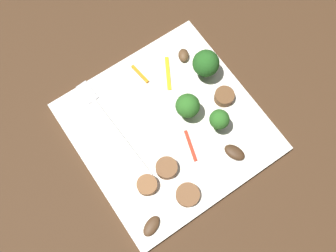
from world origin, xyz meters
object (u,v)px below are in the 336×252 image
Objects in this scene: fork at (109,121)px; broccoli_floret_1 at (219,120)px; pepper_strip_1 at (140,74)px; sausage_slice_3 at (147,185)px; sausage_slice_1 at (224,97)px; sausage_slice_0 at (188,195)px; mushroom_0 at (234,152)px; broccoli_floret_0 at (206,63)px; mushroom_2 at (151,226)px; pepper_strip_0 at (168,73)px; broccoli_floret_2 at (187,105)px; sausage_slice_2 at (167,168)px; mushroom_1 at (184,55)px; pepper_strip_2 at (190,146)px; plate at (168,127)px.

broccoli_floret_1 reaches higher than fork.
fork is 0.16m from broccoli_floret_1.
sausage_slice_3 is at bearing 150.27° from pepper_strip_1.
sausage_slice_1 is (-0.07, -0.16, 0.01)m from fork.
mushroom_0 is (0.01, -0.09, -0.00)m from sausage_slice_0.
broccoli_floret_0 is at bearing -42.97° from sausage_slice_0.
mushroom_2 reaches higher than pepper_strip_0.
broccoli_floret_1 is 0.05m from sausage_slice_1.
fork is at bearing 97.60° from pepper_strip_0.
sausage_slice_2 is at bearing 126.88° from broccoli_floret_2.
sausage_slice_2 is 0.18m from mushroom_1.
broccoli_floret_0 is 0.07m from pepper_strip_0.
mushroom_2 is (-0.11, 0.13, -0.03)m from broccoli_floret_2.
broccoli_floret_1 is (-0.10, -0.13, 0.03)m from fork.
broccoli_floret_0 is 1.82× the size of sausage_slice_2.
sausage_slice_0 is at bearing 146.42° from mushroom_1.
pepper_strip_2 reaches higher than pepper_strip_0.
fork is 0.11m from sausage_slice_2.
broccoli_floret_1 is 0.14m from sausage_slice_3.
plate is 8.84× the size of sausage_slice_1.
broccoli_floret_1 is 0.13m from mushroom_1.
sausage_slice_3 is at bearing 42.40° from sausage_slice_0.
mushroom_1 is 0.60× the size of pepper_strip_1.
sausage_slice_1 reaches higher than pepper_strip_1.
sausage_slice_3 reaches higher than pepper_strip_1.
broccoli_floret_0 reaches higher than sausage_slice_1.
pepper_strip_1 reaches higher than plate.
mushroom_2 is 0.23m from pepper_strip_1.
mushroom_0 reaches higher than plate.
sausage_slice_2 is (-0.05, 0.04, 0.01)m from plate.
pepper_strip_2 is at bearing 151.63° from broccoli_floret_2.
pepper_strip_1 is at bearing 13.38° from mushroom_0.
pepper_strip_2 is (0.01, -0.05, -0.01)m from sausage_slice_2.
pepper_strip_2 is at bearing 46.07° from mushroom_0.
broccoli_floret_0 is 1.12× the size of broccoli_floret_2.
broccoli_floret_2 is 0.90× the size of pepper_strip_0.
plate is at bearing 54.09° from broccoli_floret_1.
mushroom_2 reaches higher than pepper_strip_1.
broccoli_floret_1 is (-0.04, -0.06, 0.04)m from plate.
broccoli_floret_0 is at bearing -168.06° from mushroom_1.
sausage_slice_2 is at bearing 107.37° from sausage_slice_1.
mushroom_0 is (-0.09, -0.06, 0.01)m from plate.
sausage_slice_2 is (-0.05, 0.07, -0.02)m from broccoli_floret_2.
sausage_slice_3 is at bearing 97.31° from sausage_slice_2.
mushroom_2 is at bearing 150.81° from pepper_strip_1.
sausage_slice_1 is (-0.05, -0.00, -0.03)m from broccoli_floret_0.
broccoli_floret_1 is at bearing -83.47° from sausage_slice_3.
broccoli_floret_0 is at bearing -53.17° from mushroom_2.
pepper_strip_2 is at bearing 111.11° from sausage_slice_1.
plate is 0.12m from mushroom_1.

